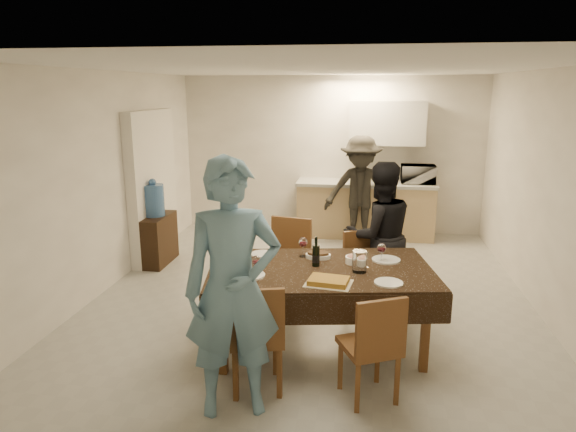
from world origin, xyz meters
name	(u,v)px	position (x,y,z in m)	size (l,w,h in m)	color
floor	(311,296)	(0.00, 0.00, 0.00)	(5.00, 6.00, 0.02)	#A3A39F
ceiling	(314,68)	(0.00, 0.00, 2.60)	(5.00, 6.00, 0.02)	white
wall_back	(331,155)	(0.00, 3.00, 1.30)	(5.00, 0.02, 2.60)	white
wall_front	(258,288)	(0.00, -3.00, 1.30)	(5.00, 0.02, 2.60)	white
wall_left	(105,182)	(-2.50, 0.00, 1.30)	(0.02, 6.00, 2.60)	white
wall_right	(549,195)	(2.50, 0.00, 1.30)	(0.02, 6.00, 2.60)	white
stub_partition	(153,185)	(-2.42, 1.20, 1.05)	(0.15, 1.40, 2.10)	silver
kitchen_base_cabinet	(365,211)	(0.60, 2.68, 0.43)	(2.20, 0.60, 0.86)	tan
kitchen_worktop	(366,183)	(0.60, 2.68, 0.89)	(2.24, 0.64, 0.05)	#A3A39E
upper_cabinet	(387,123)	(0.90, 2.82, 1.85)	(1.20, 0.34, 0.70)	silver
dining_table	(321,272)	(0.20, -1.21, 0.76)	(2.20, 1.51, 0.79)	black
chair_near_left	(253,328)	(-0.25, -2.05, 0.57)	(0.52, 0.53, 0.51)	brown
chair_near_right	(370,338)	(0.65, -2.04, 0.55)	(0.55, 0.56, 0.49)	brown
chair_far_left	(283,260)	(-0.25, -0.55, 0.62)	(0.54, 0.55, 0.55)	brown
chair_far_right	(369,270)	(0.65, -0.55, 0.56)	(0.57, 0.60, 0.50)	brown
console	(156,239)	(-2.28, 0.87, 0.34)	(0.37, 0.74, 0.68)	black
water_jug	(153,200)	(-2.28, 0.87, 0.90)	(0.29, 0.29, 0.44)	#4575BC
wine_bottle	(316,251)	(0.15, -1.16, 0.93)	(0.07, 0.07, 0.28)	black
water_pitcher	(359,261)	(0.55, -1.26, 0.89)	(0.13, 0.13, 0.20)	white
savoury_tart	(329,281)	(0.30, -1.59, 0.82)	(0.38, 0.29, 0.05)	#B48935
salad_bowl	(354,260)	(0.50, -1.03, 0.83)	(0.17, 0.17, 0.07)	white
mushroom_dish	(318,256)	(0.15, -0.93, 0.81)	(0.22, 0.22, 0.04)	white
wine_glass_a	(256,265)	(-0.35, -1.46, 0.88)	(0.08, 0.08, 0.17)	white
wine_glass_b	(381,253)	(0.75, -0.96, 0.89)	(0.08, 0.08, 0.19)	white
wine_glass_c	(303,247)	(0.00, -0.91, 0.89)	(0.09, 0.09, 0.20)	white
plate_near_left	(249,275)	(-0.40, -1.51, 0.80)	(0.27, 0.27, 0.02)	white
plate_near_right	(389,283)	(0.80, -1.51, 0.80)	(0.24, 0.24, 0.01)	white
plate_far_left	(263,254)	(-0.40, -0.91, 0.80)	(0.24, 0.24, 0.01)	white
plate_far_right	(386,260)	(0.80, -0.91, 0.80)	(0.27, 0.27, 0.02)	white
microwave	(418,174)	(1.42, 2.68, 1.06)	(0.53, 0.36, 0.30)	silver
person_near	(233,289)	(-0.35, -2.26, 0.97)	(0.71, 0.47, 1.95)	#6490AD
person_far	(379,236)	(0.75, -0.16, 0.82)	(0.80, 0.62, 1.64)	black
person_kitchen	(360,191)	(0.51, 2.23, 0.85)	(1.10, 0.63, 1.70)	black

